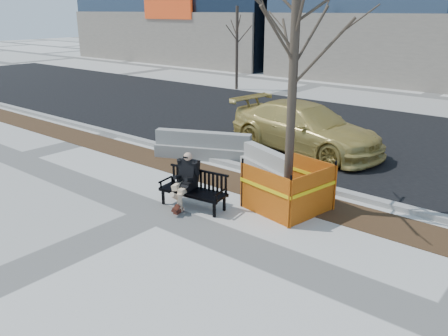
{
  "coord_description": "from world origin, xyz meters",
  "views": [
    {
      "loc": [
        7.05,
        -6.25,
        4.23
      ],
      "look_at": [
        0.79,
        1.34,
        0.86
      ],
      "focal_mm": 37.34,
      "sensor_mm": 36.0,
      "label": 1
    }
  ],
  "objects_px": {
    "bench": "(193,207)",
    "tree_fence": "(287,208)",
    "sedan": "(304,151)",
    "jersey_barrier_left": "(203,158)",
    "seated_man": "(187,205)",
    "jersey_barrier_right": "(274,180)"
  },
  "relations": [
    {
      "from": "seated_man",
      "to": "sedan",
      "type": "height_order",
      "value": "sedan"
    },
    {
      "from": "sedan",
      "to": "jersey_barrier_right",
      "type": "relative_size",
      "value": 1.98
    },
    {
      "from": "bench",
      "to": "jersey_barrier_right",
      "type": "xyz_separation_m",
      "value": [
        0.43,
        2.63,
        0.0
      ]
    },
    {
      "from": "jersey_barrier_left",
      "to": "jersey_barrier_right",
      "type": "distance_m",
      "value": 2.68
    },
    {
      "from": "bench",
      "to": "seated_man",
      "type": "distance_m",
      "value": 0.21
    },
    {
      "from": "seated_man",
      "to": "jersey_barrier_right",
      "type": "distance_m",
      "value": 2.7
    },
    {
      "from": "bench",
      "to": "seated_man",
      "type": "height_order",
      "value": "seated_man"
    },
    {
      "from": "sedan",
      "to": "bench",
      "type": "bearing_deg",
      "value": -168.58
    },
    {
      "from": "tree_fence",
      "to": "jersey_barrier_right",
      "type": "distance_m",
      "value": 1.81
    },
    {
      "from": "bench",
      "to": "jersey_barrier_left",
      "type": "bearing_deg",
      "value": 120.14
    },
    {
      "from": "bench",
      "to": "tree_fence",
      "type": "bearing_deg",
      "value": 29.9
    },
    {
      "from": "seated_man",
      "to": "jersey_barrier_left",
      "type": "bearing_deg",
      "value": 117.51
    },
    {
      "from": "sedan",
      "to": "jersey_barrier_left",
      "type": "distance_m",
      "value": 3.26
    },
    {
      "from": "bench",
      "to": "seated_man",
      "type": "xyz_separation_m",
      "value": [
        -0.21,
        0.01,
        0.0
      ]
    },
    {
      "from": "sedan",
      "to": "jersey_barrier_right",
      "type": "xyz_separation_m",
      "value": [
        0.76,
        -2.83,
        0.0
      ]
    },
    {
      "from": "seated_man",
      "to": "tree_fence",
      "type": "distance_m",
      "value": 2.26
    },
    {
      "from": "seated_man",
      "to": "sedan",
      "type": "xyz_separation_m",
      "value": [
        -0.12,
        5.45,
        0.0
      ]
    },
    {
      "from": "jersey_barrier_left",
      "to": "tree_fence",
      "type": "bearing_deg",
      "value": -46.07
    },
    {
      "from": "tree_fence",
      "to": "jersey_barrier_left",
      "type": "xyz_separation_m",
      "value": [
        -3.9,
        1.53,
        0.0
      ]
    },
    {
      "from": "sedan",
      "to": "jersey_barrier_left",
      "type": "bearing_deg",
      "value": 151.88
    },
    {
      "from": "tree_fence",
      "to": "jersey_barrier_left",
      "type": "distance_m",
      "value": 4.19
    },
    {
      "from": "bench",
      "to": "sedan",
      "type": "relative_size",
      "value": 0.31
    }
  ]
}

